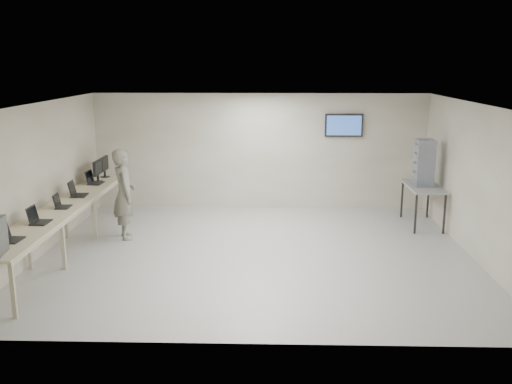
{
  "coord_description": "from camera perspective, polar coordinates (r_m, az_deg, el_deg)",
  "views": [
    {
      "loc": [
        0.3,
        -10.17,
        3.53
      ],
      "look_at": [
        0.0,
        0.2,
        1.15
      ],
      "focal_mm": 40.0,
      "sensor_mm": 36.0,
      "label": 1
    }
  ],
  "objects": [
    {
      "name": "laptop_4",
      "position": [
        13.05,
        -15.97,
        1.12
      ],
      "size": [
        0.33,
        0.39,
        0.29
      ],
      "rotation": [
        0.0,
        0.0,
        -0.07
      ],
      "color": "black",
      "rests_on": "workbench"
    },
    {
      "name": "soldier",
      "position": [
        11.8,
        -13.05,
        -0.2
      ],
      "size": [
        0.66,
        0.79,
        1.84
      ],
      "primitive_type": "imported",
      "rotation": [
        0.0,
        0.0,
        1.95
      ],
      "color": "slate",
      "rests_on": "ground"
    },
    {
      "name": "workbench",
      "position": [
        11.22,
        -18.68,
        -1.72
      ],
      "size": [
        0.76,
        6.0,
        0.9
      ],
      "color": "beige",
      "rests_on": "ground"
    },
    {
      "name": "monitor_far",
      "position": [
        13.7,
        -14.92,
        2.65
      ],
      "size": [
        0.22,
        0.49,
        0.48
      ],
      "color": "black",
      "rests_on": "workbench"
    },
    {
      "name": "laptop_0",
      "position": [
        9.35,
        -23.5,
        -4.08
      ],
      "size": [
        0.3,
        0.36,
        0.27
      ],
      "rotation": [
        0.0,
        0.0,
        -0.04
      ],
      "color": "black",
      "rests_on": "workbench"
    },
    {
      "name": "storage_bins",
      "position": [
        12.83,
        16.47,
        2.83
      ],
      "size": [
        0.38,
        0.43,
        1.01
      ],
      "color": "gray",
      "rests_on": "side_table"
    },
    {
      "name": "room",
      "position": [
        10.45,
        0.16,
        1.22
      ],
      "size": [
        8.01,
        7.01,
        2.81
      ],
      "color": "#BEBEBE",
      "rests_on": "ground"
    },
    {
      "name": "monitor_near",
      "position": [
        13.19,
        -15.57,
        2.23
      ],
      "size": [
        0.22,
        0.49,
        0.49
      ],
      "color": "black",
      "rests_on": "workbench"
    },
    {
      "name": "laptop_3",
      "position": [
        11.96,
        -17.54,
        -0.02
      ],
      "size": [
        0.34,
        0.41,
        0.3
      ],
      "rotation": [
        0.0,
        0.0,
        0.06
      ],
      "color": "black",
      "rests_on": "workbench"
    },
    {
      "name": "laptop_1",
      "position": [
        10.17,
        -21.04,
        -2.51
      ],
      "size": [
        0.31,
        0.37,
        0.29
      ],
      "rotation": [
        0.0,
        0.0,
        -0.02
      ],
      "color": "black",
      "rests_on": "workbench"
    },
    {
      "name": "laptop_2",
      "position": [
        11.1,
        -18.96,
        -1.15
      ],
      "size": [
        0.28,
        0.33,
        0.25
      ],
      "rotation": [
        0.0,
        0.0,
        0.04
      ],
      "color": "black",
      "rests_on": "workbench"
    },
    {
      "name": "side_table",
      "position": [
        12.94,
        16.39,
        0.31
      ],
      "size": [
        0.7,
        1.49,
        0.9
      ],
      "color": "gray",
      "rests_on": "ground"
    }
  ]
}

